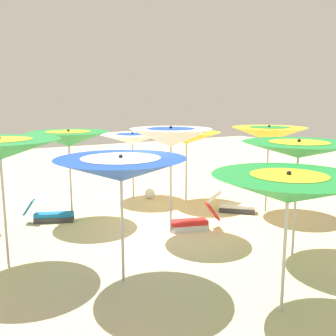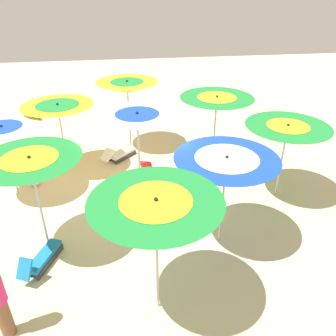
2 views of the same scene
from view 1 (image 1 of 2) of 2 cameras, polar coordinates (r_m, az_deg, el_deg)
ground at (r=9.39m, az=0.02°, el=-9.61°), size 36.03×36.03×0.04m
beach_umbrella_0 at (r=10.99m, az=14.82°, el=4.96°), size 2.05×2.05×2.47m
beach_umbrella_1 at (r=11.76m, az=2.78°, el=4.56°), size 2.10×2.10×2.24m
beach_umbrella_2 at (r=12.25m, az=-5.33°, el=4.37°), size 2.09×2.09×2.14m
beach_umbrella_3 at (r=7.94m, az=18.91°, el=2.59°), size 2.21×2.21×2.40m
beach_umbrella_4 at (r=8.84m, az=0.42°, el=4.60°), size 1.91×1.91×2.57m
beach_umbrella_5 at (r=10.23m, az=-14.62°, el=4.26°), size 2.08×2.08×2.41m
beach_umbrella_6 at (r=5.72m, az=17.49°, el=-2.95°), size 2.20×2.20×2.17m
beach_umbrella_7 at (r=6.45m, az=-7.03°, el=-0.16°), size 2.22×2.22×2.27m
beach_umbrella_8 at (r=7.57m, az=-23.85°, el=2.57°), size 2.18×2.18×2.51m
lounger_0 at (r=11.07m, az=9.76°, el=-5.48°), size 1.23×1.22×0.55m
lounger_1 at (r=9.50m, az=3.77°, el=-7.93°), size 1.25×0.72×0.65m
lounger_2 at (r=10.51m, az=-17.12°, el=-6.67°), size 1.28×0.77×0.62m
beach_ball at (r=12.37m, az=-2.73°, el=-3.84°), size 0.33×0.33×0.33m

